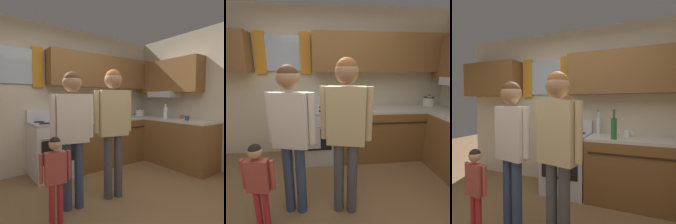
% 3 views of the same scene
% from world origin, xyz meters
% --- Properties ---
extents(back_wall_unit, '(4.60, 0.42, 2.60)m').
position_xyz_m(back_wall_unit, '(0.06, 1.82, 1.50)').
color(back_wall_unit, beige).
rests_on(back_wall_unit, ground).
extents(kitchen_counter_run, '(2.10, 1.91, 0.90)m').
position_xyz_m(kitchen_counter_run, '(1.53, 1.18, 0.45)').
color(kitchen_counter_run, brown).
rests_on(kitchen_counter_run, ground).
extents(stove_oven, '(0.67, 0.67, 1.10)m').
position_xyz_m(stove_oven, '(-0.16, 1.54, 0.47)').
color(stove_oven, silver).
rests_on(stove_oven, ground).
extents(bottle_wine_green, '(0.08, 0.08, 0.39)m').
position_xyz_m(bottle_wine_green, '(0.58, 1.34, 1.05)').
color(bottle_wine_green, '#2D6633').
rests_on(bottle_wine_green, kitchen_counter_run).
extents(bottle_tall_clear, '(0.07, 0.07, 0.37)m').
position_xyz_m(bottle_tall_clear, '(0.29, 1.71, 1.04)').
color(bottle_tall_clear, silver).
rests_on(bottle_tall_clear, kitchen_counter_run).
extents(mug_ceramic_white, '(0.13, 0.08, 0.09)m').
position_xyz_m(mug_ceramic_white, '(0.74, 1.59, 0.95)').
color(mug_ceramic_white, white).
rests_on(mug_ceramic_white, kitchen_counter_run).
extents(stovetop_kettle, '(0.27, 0.20, 0.21)m').
position_xyz_m(stovetop_kettle, '(1.97, 1.67, 1.00)').
color(stovetop_kettle, silver).
rests_on(stovetop_kettle, kitchen_counter_run).
extents(adult_holding_child, '(0.49, 0.23, 1.60)m').
position_xyz_m(adult_holding_child, '(-0.34, 0.38, 1.01)').
color(adult_holding_child, '#38476B').
rests_on(adult_holding_child, ground).
extents(adult_in_plaid, '(0.50, 0.24, 1.66)m').
position_xyz_m(adult_in_plaid, '(0.21, 0.33, 1.05)').
color(adult_in_plaid, '#4C4C51').
rests_on(adult_in_plaid, ground).
extents(small_child, '(0.31, 0.12, 0.92)m').
position_xyz_m(small_child, '(-0.63, 0.17, 0.57)').
color(small_child, red).
rests_on(small_child, ground).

